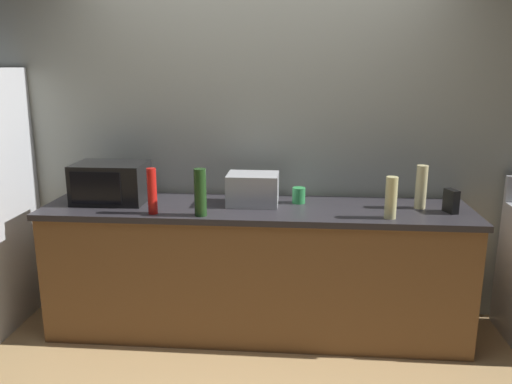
# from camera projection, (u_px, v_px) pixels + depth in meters

# --- Properties ---
(ground_plane) EXTENTS (8.00, 8.00, 0.00)m
(ground_plane) POSITION_uv_depth(u_px,v_px,m) (251.00, 361.00, 3.21)
(ground_plane) COLOR tan
(back_wall) EXTENTS (6.40, 0.10, 2.70)m
(back_wall) POSITION_uv_depth(u_px,v_px,m) (261.00, 132.00, 3.67)
(back_wall) COLOR #9EA399
(back_wall) RESTS_ON ground_plane
(counter_run) EXTENTS (2.84, 0.64, 0.90)m
(counter_run) POSITION_uv_depth(u_px,v_px,m) (256.00, 269.00, 3.49)
(counter_run) COLOR brown
(counter_run) RESTS_ON ground_plane
(microwave) EXTENTS (0.48, 0.35, 0.27)m
(microwave) POSITION_uv_depth(u_px,v_px,m) (111.00, 182.00, 3.48)
(microwave) COLOR black
(microwave) RESTS_ON counter_run
(toaster_oven) EXTENTS (0.34, 0.26, 0.21)m
(toaster_oven) POSITION_uv_depth(u_px,v_px,m) (253.00, 189.00, 3.42)
(toaster_oven) COLOR #B7BABF
(toaster_oven) RESTS_ON counter_run
(cordless_phone) EXTENTS (0.08, 0.12, 0.15)m
(cordless_phone) POSITION_uv_depth(u_px,v_px,m) (451.00, 201.00, 3.23)
(cordless_phone) COLOR black
(cordless_phone) RESTS_ON counter_run
(bottle_wine) EXTENTS (0.08, 0.08, 0.30)m
(bottle_wine) POSITION_uv_depth(u_px,v_px,m) (200.00, 192.00, 3.15)
(bottle_wine) COLOR #1E3F19
(bottle_wine) RESTS_ON counter_run
(bottle_hot_sauce) EXTENTS (0.06, 0.06, 0.29)m
(bottle_hot_sauce) POSITION_uv_depth(u_px,v_px,m) (152.00, 191.00, 3.19)
(bottle_hot_sauce) COLOR red
(bottle_hot_sauce) RESTS_ON counter_run
(bottle_vinegar) EXTENTS (0.07, 0.07, 0.26)m
(bottle_vinegar) POSITION_uv_depth(u_px,v_px,m) (391.00, 198.00, 3.10)
(bottle_vinegar) COLOR beige
(bottle_vinegar) RESTS_ON counter_run
(bottle_hand_soap) EXTENTS (0.07, 0.07, 0.29)m
(bottle_hand_soap) POSITION_uv_depth(u_px,v_px,m) (421.00, 187.00, 3.32)
(bottle_hand_soap) COLOR beige
(bottle_hand_soap) RESTS_ON counter_run
(mug_green) EXTENTS (0.09, 0.09, 0.11)m
(mug_green) POSITION_uv_depth(u_px,v_px,m) (299.00, 195.00, 3.46)
(mug_green) COLOR #2D8C47
(mug_green) RESTS_ON counter_run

